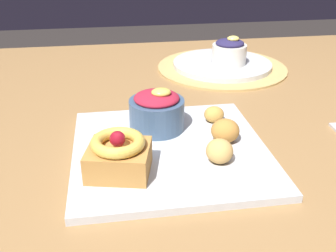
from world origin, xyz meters
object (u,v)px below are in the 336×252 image
(front_plate, at_px, (170,150))
(back_ramekin, at_px, (229,52))
(berry_ramekin, at_px, (157,111))
(fritter_middle, at_px, (214,114))
(cake_slice, at_px, (119,155))
(fritter_back, at_px, (220,151))
(back_plate, at_px, (222,64))
(fritter_front, at_px, (225,131))

(front_plate, distance_m, back_ramekin, 0.44)
(berry_ramekin, relative_size, fritter_middle, 2.63)
(fritter_middle, bearing_deg, cake_slice, -141.55)
(back_ramekin, bearing_deg, fritter_back, -108.23)
(back_plate, bearing_deg, front_plate, -116.31)
(fritter_back, bearing_deg, fritter_middle, 78.63)
(fritter_front, bearing_deg, berry_ramekin, 148.98)
(fritter_back, xyz_separation_m, back_plate, (0.13, 0.46, -0.02))
(cake_slice, distance_m, berry_ramekin, 0.15)
(fritter_front, distance_m, fritter_middle, 0.07)
(cake_slice, bearing_deg, back_ramekin, 56.67)
(fritter_front, xyz_separation_m, back_plate, (0.11, 0.40, -0.02))
(cake_slice, distance_m, fritter_back, 0.15)
(cake_slice, distance_m, back_plate, 0.54)
(cake_slice, bearing_deg, front_plate, 35.79)
(fritter_back, distance_m, back_ramekin, 0.47)
(front_plate, bearing_deg, berry_ramekin, 99.81)
(fritter_front, bearing_deg, back_ramekin, 72.60)
(cake_slice, xyz_separation_m, back_plate, (0.28, 0.46, -0.03))
(back_plate, bearing_deg, fritter_middle, -108.23)
(back_plate, height_order, back_ramekin, back_ramekin)
(fritter_middle, bearing_deg, back_plate, 71.77)
(front_plate, height_order, back_plate, back_plate)
(front_plate, relative_size, back_plate, 1.22)
(fritter_front, xyz_separation_m, fritter_back, (-0.03, -0.06, -0.00))
(fritter_middle, height_order, fritter_back, fritter_back)
(berry_ramekin, relative_size, back_plate, 0.38)
(fritter_front, relative_size, back_plate, 0.18)
(back_plate, distance_m, back_ramekin, 0.04)
(fritter_back, bearing_deg, front_plate, 140.38)
(fritter_front, relative_size, fritter_back, 1.11)
(front_plate, distance_m, cake_slice, 0.11)
(fritter_front, xyz_separation_m, fritter_middle, (0.00, 0.07, -0.00))
(front_plate, xyz_separation_m, back_ramekin, (0.21, 0.39, 0.04))
(cake_slice, bearing_deg, berry_ramekin, 61.06)
(back_plate, bearing_deg, fritter_front, -105.14)
(berry_ramekin, bearing_deg, back_plate, 57.76)
(front_plate, relative_size, fritter_back, 7.33)
(front_plate, bearing_deg, cake_slice, -144.21)
(cake_slice, xyz_separation_m, berry_ramekin, (0.07, 0.13, 0.01))
(front_plate, distance_m, fritter_back, 0.09)
(cake_slice, height_order, berry_ramekin, berry_ramekin)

